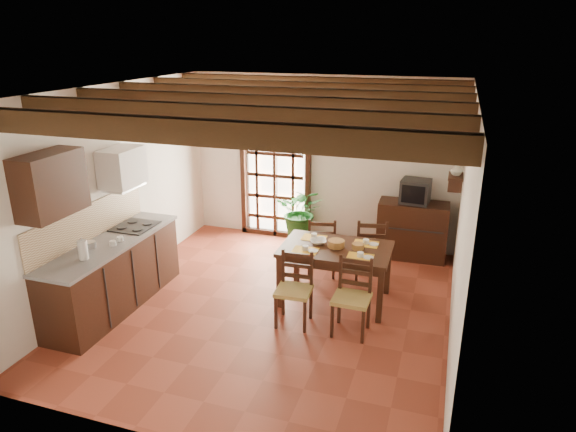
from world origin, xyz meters
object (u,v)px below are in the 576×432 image
at_px(potted_plant, 301,214).
at_px(pendant_lamp, 341,147).
at_px(chair_near_left, 294,302).
at_px(sideboard, 412,230).
at_px(chair_far_right, 370,261).
at_px(kitchen_counter, 114,273).
at_px(crt_tv, 415,191).
at_px(dining_table, 336,254).
at_px(chair_near_right, 351,311).
at_px(chair_far_left, 322,256).

bearing_deg(potted_plant, pendant_lamp, -58.15).
height_order(chair_near_left, pendant_lamp, pendant_lamp).
bearing_deg(sideboard, chair_far_right, -116.64).
height_order(kitchen_counter, crt_tv, kitchen_counter).
height_order(dining_table, chair_near_right, chair_near_right).
xyz_separation_m(dining_table, potted_plant, (-0.98, 1.67, -0.10)).
xyz_separation_m(kitchen_counter, potted_plant, (1.72, 2.73, 0.10)).
xyz_separation_m(chair_near_left, chair_far_left, (-0.02, 1.45, 0.00)).
distance_m(kitchen_counter, dining_table, 2.90).
bearing_deg(chair_near_right, chair_far_right, 92.04).
height_order(chair_near_left, chair_near_right, chair_near_right).
bearing_deg(chair_far_right, potted_plant, -48.11).
bearing_deg(chair_near_left, chair_far_right, 61.50).
height_order(sideboard, pendant_lamp, pendant_lamp).
distance_m(chair_near_left, pendant_lamp, 2.01).
distance_m(chair_far_left, sideboard, 1.60).
bearing_deg(crt_tv, sideboard, 95.33).
bearing_deg(chair_far_left, sideboard, -149.79).
bearing_deg(dining_table, chair_near_left, -116.08).
xyz_separation_m(dining_table, crt_tv, (0.83, 1.77, 0.43)).
bearing_deg(crt_tv, pendant_lamp, -111.26).
distance_m(chair_far_left, chair_far_right, 0.71).
xyz_separation_m(dining_table, chair_near_left, (-0.34, -0.73, -0.39)).
relative_size(chair_far_left, pendant_lamp, 1.08).
bearing_deg(chair_far_right, dining_table, 52.02).
height_order(sideboard, crt_tv, crt_tv).
height_order(kitchen_counter, sideboard, kitchen_counter).
relative_size(chair_far_right, crt_tv, 2.10).
xyz_separation_m(dining_table, chair_far_left, (-0.36, 0.72, -0.39)).
bearing_deg(sideboard, chair_far_left, -140.27).
bearing_deg(pendant_lamp, chair_near_left, -112.43).
height_order(chair_far_left, pendant_lamp, pendant_lamp).
bearing_deg(kitchen_counter, pendant_lamp, 23.12).
distance_m(chair_far_left, crt_tv, 1.79).
distance_m(chair_near_left, potted_plant, 2.51).
relative_size(dining_table, crt_tv, 3.09).
bearing_deg(crt_tv, chair_far_right, -109.92).
relative_size(crt_tv, pendant_lamp, 0.55).
bearing_deg(sideboard, dining_table, -116.72).
relative_size(chair_near_left, crt_tv, 1.96).
bearing_deg(chair_near_left, chair_far_left, 87.55).
height_order(chair_far_left, potted_plant, potted_plant).
bearing_deg(chair_near_left, dining_table, 61.59).
distance_m(dining_table, chair_far_right, 0.89).
height_order(chair_far_right, crt_tv, crt_tv).
xyz_separation_m(chair_near_left, pendant_lamp, (0.34, 0.83, 1.79)).
distance_m(sideboard, pendant_lamp, 2.47).
bearing_deg(crt_tv, potted_plant, -171.75).
distance_m(chair_far_left, potted_plant, 1.17).
relative_size(chair_near_left, sideboard, 0.85).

